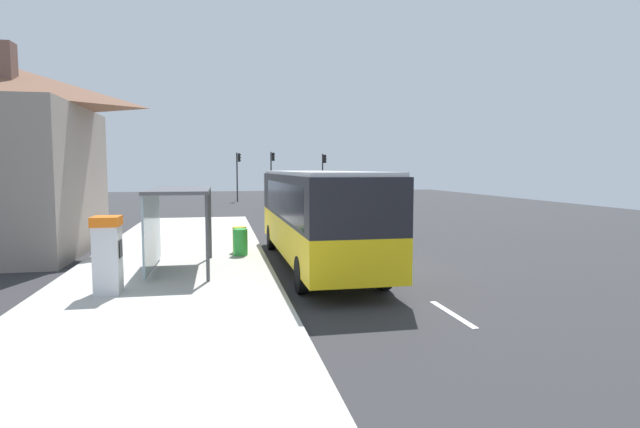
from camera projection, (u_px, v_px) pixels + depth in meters
name	position (u px, v px, depth m)	size (l,w,h in m)	color
ground_plane	(302.00, 223.00, 31.13)	(56.00, 92.00, 0.04)	#2D2D30
sidewalk_platform	(178.00, 259.00, 18.17)	(6.20, 30.00, 0.18)	beige
lane_stripe_seg_0	(452.00, 314.00, 11.62)	(0.16, 2.20, 0.01)	silver
lane_stripe_seg_1	(383.00, 271.00, 16.51)	(0.16, 2.20, 0.01)	silver
lane_stripe_seg_2	(346.00, 248.00, 21.40)	(0.16, 2.20, 0.01)	silver
lane_stripe_seg_3	(323.00, 233.00, 26.28)	(0.16, 2.20, 0.01)	silver
lane_stripe_seg_4	(307.00, 223.00, 31.17)	(0.16, 2.20, 0.01)	silver
lane_stripe_seg_5	(295.00, 216.00, 36.06)	(0.16, 2.20, 0.01)	silver
lane_stripe_seg_6	(286.00, 210.00, 40.95)	(0.16, 2.20, 0.01)	silver
lane_stripe_seg_7	(279.00, 206.00, 45.84)	(0.16, 2.20, 0.01)	silver
bus	(316.00, 212.00, 17.26)	(2.61, 11.03, 3.21)	yellow
white_van	(314.00, 194.00, 39.23)	(2.17, 5.26, 2.30)	black
sedan_near	(302.00, 197.00, 45.78)	(1.87, 4.41, 1.52)	navy
sedan_far	(286.00, 191.00, 57.33)	(1.94, 4.45, 1.52)	#195933
ticket_machine	(108.00, 254.00, 12.74)	(0.66, 0.76, 1.94)	silver
recycling_bin_green	(240.00, 242.00, 18.46)	(0.52, 0.52, 0.95)	green
recycling_bin_yellow	(240.00, 239.00, 19.14)	(0.52, 0.52, 0.95)	yellow
traffic_light_near_side	(324.00, 170.00, 52.16)	(0.49, 0.28, 4.80)	#2D2D2D
traffic_light_far_side	(238.00, 169.00, 51.29)	(0.49, 0.28, 4.91)	#2D2D2D
traffic_light_median	(272.00, 168.00, 52.74)	(0.49, 0.28, 5.01)	#2D2D2D
bus_shelter	(170.00, 208.00, 15.68)	(1.80, 4.00, 2.50)	#4C4C51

